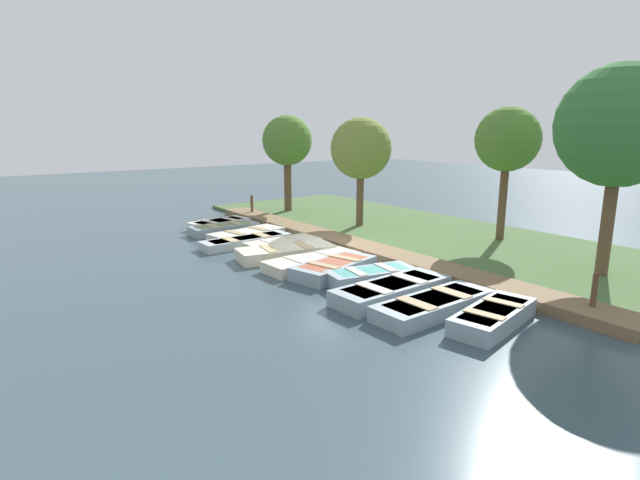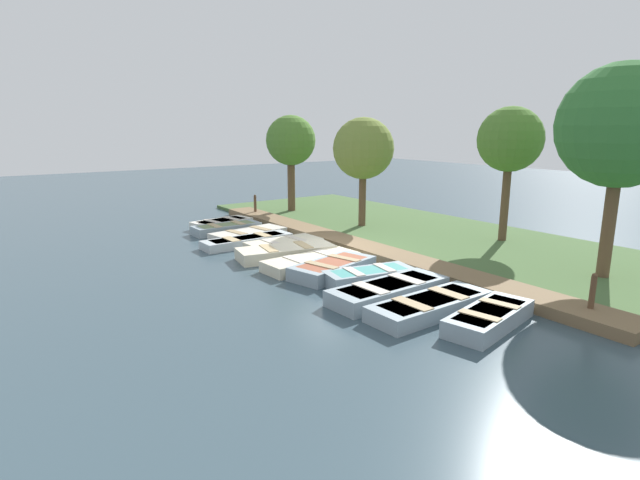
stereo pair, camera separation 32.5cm
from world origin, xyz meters
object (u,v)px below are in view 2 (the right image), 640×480
rowboat_6 (312,262)px  park_tree_right (622,127)px  rowboat_5 (286,252)px  rowboat_3 (247,241)px  park_tree_left (363,149)px  rowboat_2 (249,234)px  rowboat_9 (389,291)px  rowboat_0 (222,224)px  rowboat_11 (489,318)px  rowboat_7 (333,268)px  rowboat_1 (227,228)px  park_tree_far_left (291,142)px  park_tree_center (510,141)px  rowboat_10 (430,306)px  rowboat_4 (284,245)px  rowboat_8 (369,276)px  mooring_post_far (592,297)px  mooring_post_near (255,206)px

rowboat_6 → park_tree_right: (-6.07, 6.10, 4.22)m
rowboat_6 → rowboat_5: bearing=-90.7°
rowboat_3 → park_tree_left: bearing=177.8°
rowboat_2 → rowboat_9: rowboat_9 is taller
rowboat_9 → park_tree_left: size_ratio=0.73×
rowboat_0 → rowboat_11: size_ratio=0.99×
rowboat_6 → rowboat_11: (-0.53, 6.33, 0.03)m
rowboat_7 → park_tree_right: park_tree_right is taller
rowboat_1 → park_tree_far_left: (-4.85, -2.56, 3.47)m
park_tree_center → park_tree_far_left: bearing=-74.5°
rowboat_10 → rowboat_11: (-0.48, 1.32, 0.01)m
rowboat_4 → park_tree_far_left: bearing=-125.5°
rowboat_8 → rowboat_9: rowboat_8 is taller
rowboat_3 → park_tree_center: park_tree_center is taller
rowboat_2 → rowboat_6: size_ratio=0.98×
rowboat_4 → park_tree_center: bearing=149.6°
mooring_post_far → rowboat_9: bearing=-53.4°
park_tree_left → park_tree_far_left: bearing=-85.7°
park_tree_right → rowboat_2: bearing=-62.9°
rowboat_0 → rowboat_5: rowboat_5 is taller
rowboat_1 → park_tree_left: size_ratio=0.59×
rowboat_0 → mooring_post_far: bearing=88.7°
rowboat_9 → rowboat_11: bearing=99.7°
rowboat_3 → park_tree_right: size_ratio=0.58×
rowboat_0 → mooring_post_near: size_ratio=2.44×
rowboat_11 → rowboat_9: bearing=-89.9°
rowboat_9 → rowboat_10: rowboat_9 is taller
rowboat_8 → park_tree_right: bearing=157.6°
rowboat_2 → rowboat_4: bearing=83.9°
rowboat_11 → mooring_post_far: size_ratio=2.48×
rowboat_4 → rowboat_3: bearing=-62.6°
rowboat_0 → rowboat_11: (-0.21, 13.94, 0.03)m
rowboat_6 → park_tree_right: bearing=131.7°
rowboat_2 → rowboat_9: (0.39, 8.73, 0.06)m
park_tree_right → mooring_post_near: bearing=-77.7°
rowboat_8 → park_tree_center: bearing=-162.6°
park_tree_far_left → rowboat_10: bearing=71.0°
rowboat_1 → park_tree_center: size_ratio=0.55×
rowboat_2 → rowboat_5: (0.42, 3.63, 0.05)m
rowboat_9 → mooring_post_near: size_ratio=3.07×
mooring_post_near → park_tree_center: size_ratio=0.22×
park_tree_center → rowboat_8: bearing=6.6°
rowboat_6 → park_tree_left: size_ratio=0.68×
rowboat_7 → rowboat_6: bearing=-100.8°
rowboat_2 → park_tree_left: park_tree_left is taller
rowboat_0 → rowboat_2: bearing=80.2°
rowboat_11 → rowboat_5: bearing=-97.4°
rowboat_2 → park_tree_left: size_ratio=0.67×
rowboat_5 → rowboat_10: rowboat_5 is taller
rowboat_1 → rowboat_2: (-0.32, 1.39, -0.03)m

